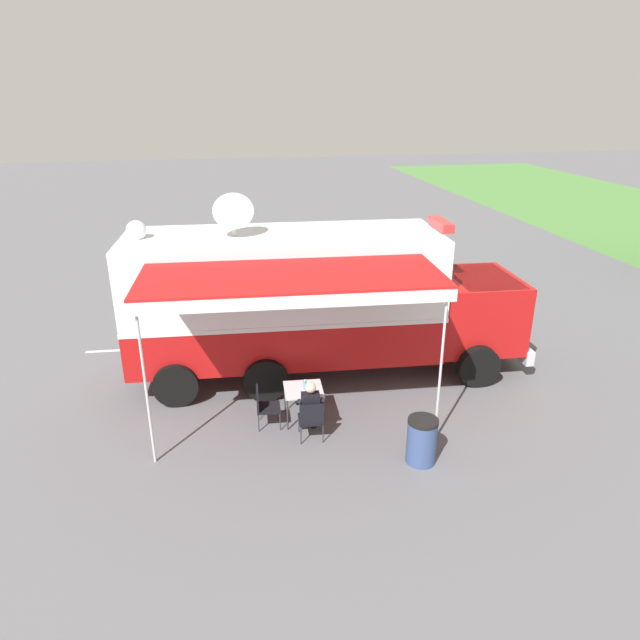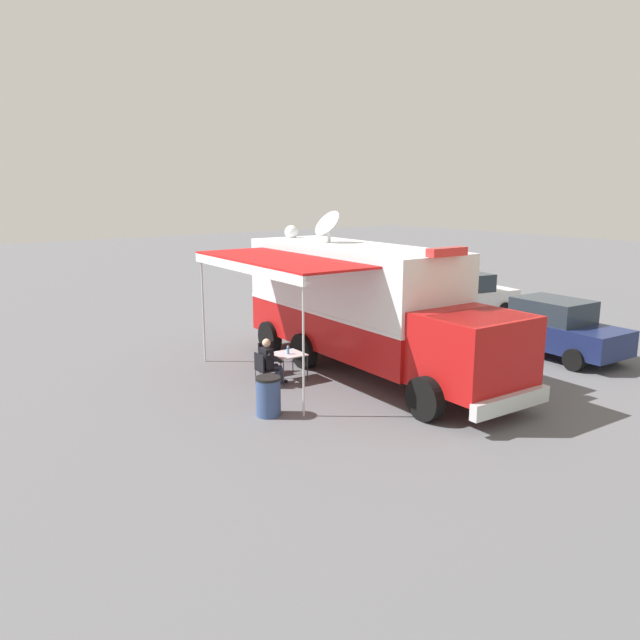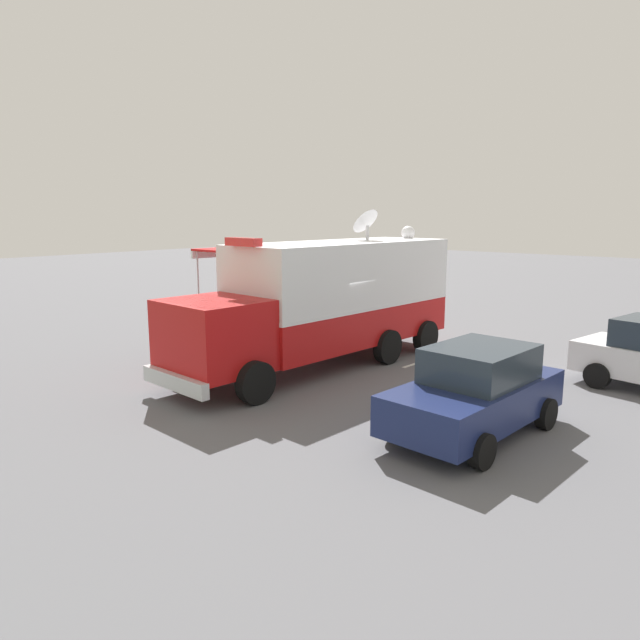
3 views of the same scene
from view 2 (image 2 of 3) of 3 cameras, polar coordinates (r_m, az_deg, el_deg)
The scene contains 11 objects.
ground_plane at distance 18.11m, azimuth 2.77°, elevation -4.17°, with size 100.00×100.00×0.00m, color #5B5B60.
lot_stripe at distance 21.40m, azimuth 2.16°, elevation -1.59°, with size 0.12×4.80×0.01m, color silver.
command_truck at distance 17.06m, azimuth 4.25°, elevation 1.51°, with size 5.17×9.61×4.53m.
folding_table at distance 16.55m, azimuth -2.96°, elevation -3.31°, with size 0.84×0.84×0.73m.
water_bottle at distance 16.48m, azimuth -2.97°, elevation -2.80°, with size 0.07×0.07×0.22m.
folding_chair_at_table at distance 16.16m, azimuth -5.25°, elevation -4.32°, with size 0.51×0.51×0.87m.
folding_chair_beside_table at distance 17.23m, azimuth -4.82°, elevation -3.27°, with size 0.51×0.51×0.87m.
seated_responder at distance 16.21m, azimuth -4.67°, elevation -3.75°, with size 0.68×0.57×1.25m.
trash_bin at distance 14.09m, azimuth -4.80°, elevation -7.04°, with size 0.57×0.57×0.91m.
car_behind_truck at distance 20.18m, azimuth 20.88°, elevation -0.68°, with size 2.23×4.31×1.76m.
car_far_corner at distance 25.23m, azimuth 13.16°, elevation 2.22°, with size 4.46×2.58×1.76m.
Camera 2 is at (11.22, 13.28, 5.07)m, focal length 34.60 mm.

